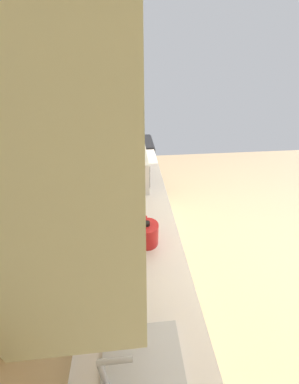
{
  "coord_description": "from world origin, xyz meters",
  "views": [
    {
      "loc": [
        -1.58,
        1.29,
        2.01
      ],
      "look_at": [
        -0.59,
        1.2,
        1.36
      ],
      "focal_mm": 20.22,
      "sensor_mm": 36.0,
      "label": 1
    }
  ],
  "objects_px": {
    "oven_range": "(132,169)",
    "kettle": "(147,234)",
    "sink_basin": "(142,381)",
    "bowl": "(138,160)",
    "microwave": "(130,168)"
  },
  "relations": [
    {
      "from": "bowl",
      "to": "oven_range",
      "type": "bearing_deg",
      "value": 5.36
    },
    {
      "from": "oven_range",
      "to": "kettle",
      "type": "xyz_separation_m",
      "value": [
        -1.99,
        -0.06,
        0.51
      ]
    },
    {
      "from": "sink_basin",
      "to": "microwave",
      "type": "xyz_separation_m",
      "value": [
        1.61,
        0.01,
        0.14
      ]
    },
    {
      "from": "bowl",
      "to": "microwave",
      "type": "bearing_deg",
      "value": 167.39
    },
    {
      "from": "oven_range",
      "to": "kettle",
      "type": "relative_size",
      "value": 5.08
    },
    {
      "from": "oven_range",
      "to": "bowl",
      "type": "height_order",
      "value": "oven_range"
    },
    {
      "from": "sink_basin",
      "to": "microwave",
      "type": "height_order",
      "value": "microwave"
    },
    {
      "from": "microwave",
      "to": "sink_basin",
      "type": "bearing_deg",
      "value": -179.56
    },
    {
      "from": "oven_range",
      "to": "kettle",
      "type": "height_order",
      "value": "kettle"
    },
    {
      "from": "oven_range",
      "to": "kettle",
      "type": "distance_m",
      "value": 2.05
    },
    {
      "from": "bowl",
      "to": "sink_basin",
      "type": "bearing_deg",
      "value": 177.6
    },
    {
      "from": "bowl",
      "to": "kettle",
      "type": "height_order",
      "value": "kettle"
    },
    {
      "from": "sink_basin",
      "to": "bowl",
      "type": "xyz_separation_m",
      "value": [
        2.05,
        -0.09,
        0.02
      ]
    },
    {
      "from": "sink_basin",
      "to": "bowl",
      "type": "height_order",
      "value": "sink_basin"
    },
    {
      "from": "sink_basin",
      "to": "kettle",
      "type": "bearing_deg",
      "value": -6.46
    }
  ]
}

